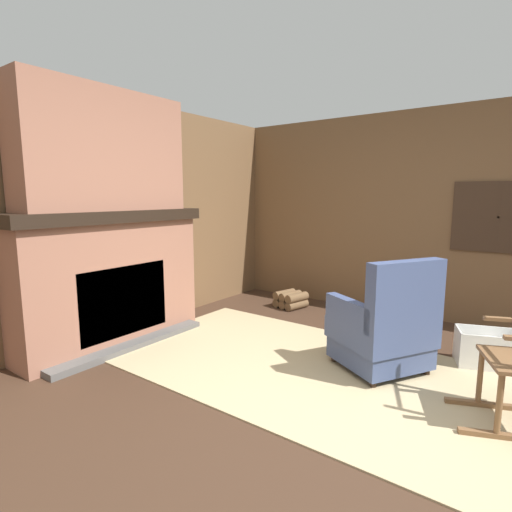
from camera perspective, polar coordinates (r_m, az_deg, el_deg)
ground_plane at (r=2.83m, az=12.17°, el=-22.38°), size 14.00×14.00×0.00m
wood_panel_wall_left at (r=4.28m, az=-22.21°, el=4.87°), size 0.06×5.91×2.43m
wood_panel_wall_back at (r=5.01m, az=25.52°, el=5.14°), size 5.91×0.09×2.43m
fireplace_hearth at (r=4.13m, az=-19.90°, el=-3.02°), size 0.64×1.93×1.31m
chimney_breast at (r=4.09m, az=-20.90°, el=13.84°), size 0.38×1.61×1.10m
area_rug at (r=3.53m, az=7.48°, el=-15.58°), size 3.48×1.90×0.01m
armchair at (r=3.50m, az=17.85°, el=-10.04°), size 0.90×0.91×0.97m
firewood_stack at (r=5.25m, az=4.96°, el=-6.21°), size 0.41×0.40×0.21m
laundry_basket at (r=4.01m, az=30.27°, el=-11.38°), size 0.57×0.45×0.31m
oil_lamp_vase at (r=3.89m, az=-25.94°, el=6.97°), size 0.10×0.10×0.24m
storage_case at (r=4.43m, az=-14.78°, el=7.54°), size 0.15×0.21×0.15m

